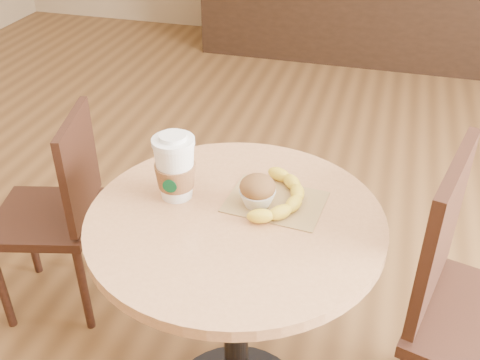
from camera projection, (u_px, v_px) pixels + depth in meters
The scene contains 7 objects.
cafe_table at pixel (236, 278), 1.48m from camera, with size 0.74×0.74×0.75m.
chair_left at pixel (58, 208), 1.95m from camera, with size 0.41×0.41×0.78m.
chair_right at pixel (472, 306), 1.46m from camera, with size 0.48×0.48×0.91m.
kraft_bag at pixel (275, 202), 1.42m from camera, with size 0.24×0.18×0.00m, color #9E7E4C.
coffee_cup at pixel (175, 169), 1.40m from camera, with size 0.11×0.11×0.18m.
muffin at pixel (257, 191), 1.38m from camera, with size 0.09×0.09×0.08m.
banana at pixel (283, 196), 1.41m from camera, with size 0.13×0.26×0.04m, color yellow, non-canonical shape.
Camera 1 is at (0.35, -1.15, 1.57)m, focal length 42.00 mm.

